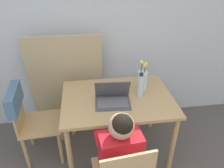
# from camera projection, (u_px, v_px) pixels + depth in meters

# --- Properties ---
(wall_back) EXTENTS (6.40, 0.05, 2.50)m
(wall_back) POSITION_uv_depth(u_px,v_px,m) (86.00, 25.00, 2.39)
(wall_back) COLOR silver
(wall_back) RESTS_ON ground_plane
(dining_table) EXTENTS (1.07, 0.77, 0.72)m
(dining_table) POSITION_uv_depth(u_px,v_px,m) (117.00, 105.00, 2.16)
(dining_table) COLOR tan
(dining_table) RESTS_ON ground_plane
(chair_spare) EXTENTS (0.45, 0.42, 0.85)m
(chair_spare) POSITION_uv_depth(u_px,v_px,m) (26.00, 113.00, 2.14)
(chair_spare) COLOR tan
(chair_spare) RESTS_ON ground_plane
(person_seated) EXTENTS (0.35, 0.45, 1.02)m
(person_seated) POSITION_uv_depth(u_px,v_px,m) (119.00, 150.00, 1.66)
(person_seated) COLOR red
(person_seated) RESTS_ON ground_plane
(laptop) EXTENTS (0.34, 0.26, 0.22)m
(laptop) POSITION_uv_depth(u_px,v_px,m) (113.00, 97.00, 2.03)
(laptop) COLOR #4C4C51
(laptop) RESTS_ON dining_table
(flower_vase) EXTENTS (0.10, 0.10, 0.33)m
(flower_vase) POSITION_uv_depth(u_px,v_px,m) (142.00, 79.00, 2.17)
(flower_vase) COLOR silver
(flower_vase) RESTS_ON dining_table
(water_bottle) EXTENTS (0.06, 0.06, 0.25)m
(water_bottle) POSITION_uv_depth(u_px,v_px,m) (141.00, 86.00, 2.07)
(water_bottle) COLOR silver
(water_bottle) RESTS_ON dining_table
(cardboard_panel) EXTENTS (0.83, 0.19, 1.22)m
(cardboard_panel) POSITION_uv_depth(u_px,v_px,m) (67.00, 83.00, 2.57)
(cardboard_panel) COLOR tan
(cardboard_panel) RESTS_ON ground_plane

